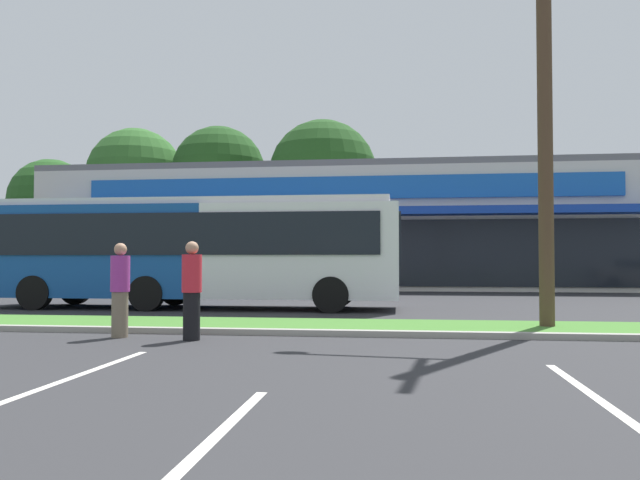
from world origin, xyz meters
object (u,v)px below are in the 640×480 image
pedestrian_by_pole (192,290)px  pedestrian_mid (120,290)px  city_bus (192,249)px  utility_pole (537,53)px  car_0 (315,276)px

pedestrian_by_pole → pedestrian_mid: pedestrian_by_pole is taller
city_bus → pedestrian_mid: size_ratio=7.01×
utility_pole → city_bus: utility_pole is taller
city_bus → pedestrian_by_pole: (2.46, -7.26, -0.87)m
city_bus → car_0: size_ratio=2.98×
pedestrian_mid → utility_pole: bearing=-179.1°
car_0 → pedestrian_mid: 14.46m
pedestrian_mid → pedestrian_by_pole: bearing=158.0°
utility_pole → pedestrian_by_pole: bearing=-161.4°
car_0 → pedestrian_by_pole: 14.59m
utility_pole → city_bus: (-9.02, 5.05, -3.94)m
city_bus → pedestrian_by_pole: 7.71m
utility_pole → city_bus: 11.07m
utility_pole → car_0: (-6.28, 12.38, -4.92)m
city_bus → pedestrian_mid: city_bus is taller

